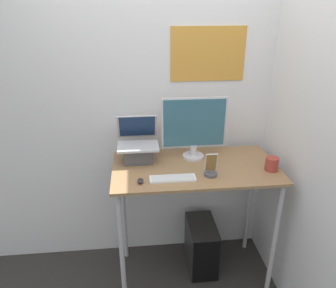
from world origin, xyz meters
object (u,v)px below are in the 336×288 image
object	(u,v)px
monitor	(194,128)
mouse	(140,181)
keyboard	(173,178)
computer_tower	(201,245)
laptop	(138,149)
cell_phone	(211,170)

from	to	relation	value
monitor	mouse	size ratio (longest dim) A/B	7.59
keyboard	computer_tower	distance (m)	0.89
laptop	keyboard	bearing A→B (deg)	-55.01
mouse	keyboard	bearing A→B (deg)	5.55
cell_phone	monitor	bearing A→B (deg)	103.69
laptop	monitor	xyz separation A→B (m)	(0.41, 0.01, 0.14)
computer_tower	monitor	bearing A→B (deg)	145.55
laptop	monitor	size ratio (longest dim) A/B	0.68
keyboard	computer_tower	size ratio (longest dim) A/B	0.73
laptop	computer_tower	world-z (taller)	laptop
monitor	cell_phone	xyz separation A→B (m)	(0.07, -0.29, -0.19)
laptop	computer_tower	size ratio (longest dim) A/B	0.77
monitor	laptop	bearing A→B (deg)	-178.91
keyboard	cell_phone	bearing A→B (deg)	6.82
laptop	computer_tower	xyz separation A→B (m)	(0.49, -0.05, -0.89)
mouse	computer_tower	distance (m)	0.98
cell_phone	computer_tower	xyz separation A→B (m)	(0.01, 0.23, -0.84)
mouse	cell_phone	bearing A→B (deg)	6.25
monitor	cell_phone	bearing A→B (deg)	-76.31
monitor	mouse	world-z (taller)	monitor
monitor	computer_tower	distance (m)	1.03
laptop	keyboard	size ratio (longest dim) A/B	1.04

